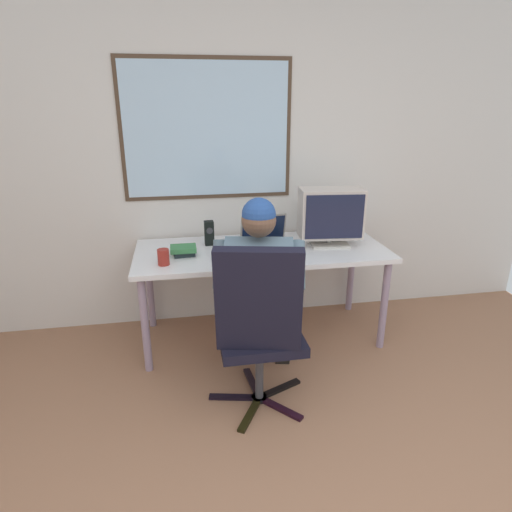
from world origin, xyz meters
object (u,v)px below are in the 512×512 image
Objects in this scene: office_chair at (259,322)px; person_seated at (259,292)px; crt_monitor at (331,214)px; desk_speaker at (209,233)px; laptop at (266,238)px; wine_glass at (226,247)px; coffee_mug at (163,257)px; book_stack at (184,250)px; desk at (262,257)px.

person_seated reaches higher than office_chair.
desk_speaker is at bearing 169.80° from crt_monitor.
laptop is (-0.48, 0.05, -0.18)m from crt_monitor.
office_chair is at bearing -103.58° from laptop.
crt_monitor is (0.70, 0.88, 0.36)m from office_chair.
office_chair is 0.27m from person_seated.
wine_glass is at bearing 98.36° from office_chair.
person_seated is at bearing -104.67° from laptop.
laptop is at bearing 173.74° from crt_monitor.
coffee_mug is at bearing 144.18° from person_seated.
crt_monitor is 3.41× the size of wine_glass.
book_stack is 1.67× the size of coffee_mug.
laptop reaches higher than book_stack.
book_stack is (-0.43, 0.57, 0.09)m from person_seated.
wine_glass is 0.36m from desk_speaker.
coffee_mug is (-0.33, -0.37, -0.04)m from desk_speaker.
office_chair is at bearing -81.64° from wine_glass.
person_seated is 0.83m from desk_speaker.
person_seated is at bearing -73.13° from desk_speaker.
office_chair is 1.08m from desk_speaker.
wine_glass is 0.32m from book_stack.
desk_speaker is (-0.41, 0.11, 0.03)m from laptop.
office_chair is at bearing -101.82° from desk.
desk is 0.15m from laptop.
laptop reaches higher than wine_glass.
wine_glass is (-0.10, 0.69, 0.22)m from office_chair.
crt_monitor is 4.46× the size of coffee_mug.
person_seated is 0.72m from book_stack.
coffee_mug is at bearing -129.99° from book_stack.
desk is 0.63m from person_seated.
laptop is 2.02× the size of desk_speaker.
book_stack is at bearing 153.69° from wine_glass.
coffee_mug is (-0.75, -0.26, -0.01)m from laptop.
person_seated is 7.07× the size of book_stack.
laptop is at bearing 75.33° from person_seated.
crt_monitor reaches higher than coffee_mug.
desk_speaker is at bearing 46.44° from book_stack.
wine_glass is (-0.80, -0.19, -0.15)m from crt_monitor.
desk_speaker is (-0.89, 0.16, -0.15)m from crt_monitor.
coffee_mug is at bearing -170.30° from crt_monitor.
wine_glass is at bearing -26.31° from book_stack.
crt_monitor reaches higher than desk.
desk_speaker is at bearing 103.91° from wine_glass.
desk is at bearing 33.03° from wine_glass.
person_seated is 3.42× the size of laptop.
person_seated is 2.65× the size of crt_monitor.
wine_glass is 0.77× the size of desk_speaker.
desk_speaker is at bearing 156.28° from desk.
person_seated is (0.05, 0.26, 0.07)m from office_chair.
person_seated reaches higher than laptop.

